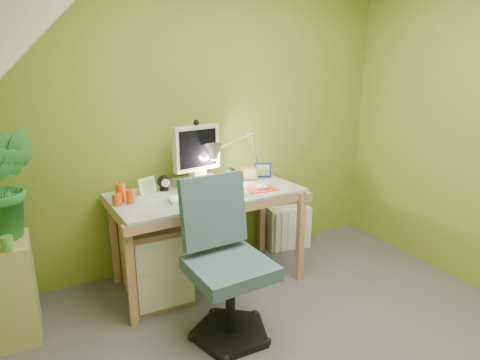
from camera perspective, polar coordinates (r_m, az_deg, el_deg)
name	(u,v)px	position (r m, az deg, el deg)	size (l,w,h in m)	color
wall_back	(206,119)	(3.23, -4.83, 8.59)	(3.20, 0.01, 2.40)	olive
desk	(208,237)	(3.07, -4.62, -8.09)	(1.36, 0.68, 0.73)	tan
monitor	(197,153)	(3.04, -6.16, 3.82)	(0.37, 0.21, 0.50)	beige
speaker_left	(164,183)	(2.98, -10.77, -0.41)	(0.09, 0.09, 0.11)	black
speaker_right	(231,174)	(3.17, -1.36, 0.79)	(0.09, 0.09, 0.11)	black
keyboard	(203,197)	(2.78, -5.23, -2.36)	(0.47, 0.15, 0.02)	silver
mousepad	(261,189)	(2.97, 3.04, -1.29)	(0.22, 0.16, 0.01)	red
mouse	(261,187)	(2.97, 3.05, -1.01)	(0.11, 0.07, 0.04)	white
amber_tumbler	(233,185)	(2.92, -0.94, -0.78)	(0.06, 0.06, 0.08)	#995116
candle_cluster	(122,194)	(2.77, -16.46, -1.92)	(0.17, 0.14, 0.12)	#D54C12
photo_frame_red	(250,174)	(3.20, 1.38, 0.92)	(0.13, 0.02, 0.11)	#AB3512
photo_frame_blue	(262,170)	(3.30, 3.20, 1.44)	(0.14, 0.02, 0.12)	navy
photo_frame_green	(147,186)	(2.93, -13.10, -0.79)	(0.14, 0.02, 0.12)	beige
desk_lamp	(250,145)	(3.21, 1.37, 4.99)	(0.51, 0.22, 0.55)	silver
side_ledge	(14,289)	(2.84, -29.48, -13.37)	(0.23, 0.36, 0.63)	tan
potted_plant	(4,185)	(2.66, -30.49, -0.62)	(0.35, 0.28, 0.64)	#236B29
green_cup	(7,244)	(2.56, -30.22, -7.83)	(0.07, 0.07, 0.08)	#4D8939
task_chair	(230,266)	(2.41, -1.42, -12.18)	(0.52, 0.52, 0.94)	#3C5362
radiator	(288,227)	(3.70, 6.91, -6.72)	(0.38, 0.15, 0.38)	white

